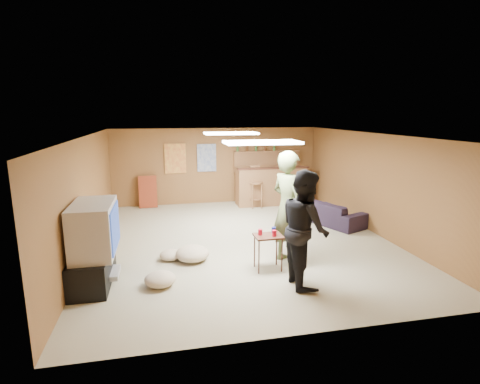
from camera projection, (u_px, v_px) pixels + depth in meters
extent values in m
plane|color=tan|center=(242.00, 240.00, 7.89)|extent=(7.00, 7.00, 0.00)
cube|color=silver|center=(242.00, 135.00, 7.43)|extent=(6.00, 7.00, 0.02)
cube|color=brown|center=(217.00, 166.00, 11.01)|extent=(6.00, 0.02, 2.20)
cube|color=brown|center=(307.00, 249.00, 4.31)|extent=(6.00, 0.02, 2.20)
cube|color=brown|center=(87.00, 196.00, 7.05)|extent=(0.02, 7.00, 2.20)
cube|color=brown|center=(374.00, 184.00, 8.27)|extent=(0.02, 7.00, 2.20)
cube|color=black|center=(93.00, 268.00, 5.85)|extent=(0.55, 1.30, 0.50)
cube|color=#B2B2B7|center=(108.00, 273.00, 5.91)|extent=(0.35, 0.50, 0.08)
cube|color=#B2B2B7|center=(94.00, 228.00, 5.73)|extent=(0.60, 1.10, 0.80)
cube|color=navy|center=(115.00, 227.00, 5.79)|extent=(0.02, 0.95, 0.65)
cube|color=brown|center=(271.00, 186.00, 10.90)|extent=(2.00, 0.60, 1.10)
cube|color=#391D12|center=(274.00, 168.00, 10.54)|extent=(2.10, 0.12, 0.05)
cube|color=brown|center=(267.00, 152.00, 11.13)|extent=(2.00, 0.18, 0.05)
cube|color=brown|center=(267.00, 161.00, 11.21)|extent=(2.00, 0.14, 0.60)
cube|color=#BF3F26|center=(175.00, 159.00, 10.67)|extent=(0.60, 0.03, 0.85)
cube|color=#334C99|center=(207.00, 158.00, 10.85)|extent=(0.55, 0.03, 0.80)
cube|color=maroon|center=(148.00, 192.00, 10.54)|extent=(0.50, 0.26, 0.91)
cube|color=white|center=(262.00, 142.00, 6.00)|extent=(1.20, 0.60, 0.04)
cube|color=white|center=(231.00, 133.00, 8.58)|extent=(1.20, 0.60, 0.04)
imported|color=#5C6A3D|center=(288.00, 208.00, 6.56)|extent=(0.73, 0.86, 2.01)
imported|color=black|center=(305.00, 228.00, 5.73)|extent=(0.70, 0.89, 1.81)
imported|color=black|center=(328.00, 211.00, 9.12)|extent=(1.41, 2.01, 0.55)
cube|color=#391D12|center=(268.00, 252.00, 6.37)|extent=(0.47, 0.38, 0.61)
cylinder|color=red|center=(260.00, 232.00, 6.32)|extent=(0.08, 0.08, 0.10)
cylinder|color=red|center=(274.00, 233.00, 6.25)|extent=(0.09, 0.09, 0.10)
cylinder|color=navy|center=(274.00, 230.00, 6.43)|extent=(0.08, 0.08, 0.10)
ellipsoid|color=tan|center=(192.00, 253.00, 6.78)|extent=(0.67, 0.67, 0.27)
ellipsoid|color=tan|center=(171.00, 255.00, 6.83)|extent=(0.50, 0.50, 0.18)
ellipsoid|color=tan|center=(160.00, 279.00, 5.79)|extent=(0.60, 0.60, 0.22)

